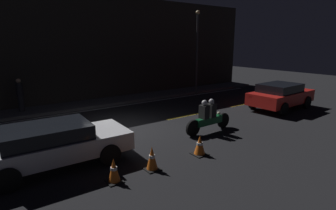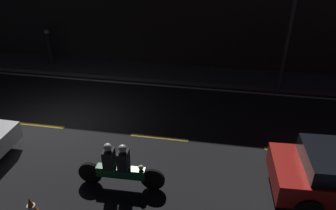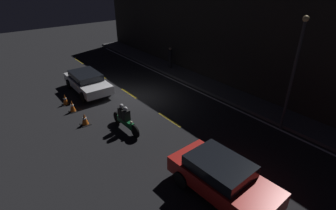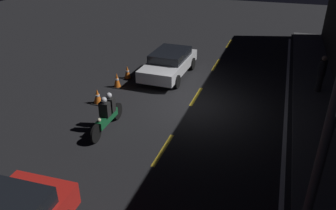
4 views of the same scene
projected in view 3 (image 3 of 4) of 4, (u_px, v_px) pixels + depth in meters
The scene contains 17 objects.
ground_plane at pixel (137, 98), 17.16m from camera, with size 56.00×56.00×0.00m, color black.
raised_curb at pixel (194, 79), 19.94m from camera, with size 28.00×1.92×0.16m.
building_front at pixel (207, 35), 19.08m from camera, with size 28.00×0.30×6.53m.
lane_dash_a at pixel (79, 61), 24.17m from camera, with size 2.00×0.14×0.01m.
lane_dash_b at pixel (100, 75), 21.02m from camera, with size 2.00×0.14×0.01m.
lane_dash_c at pixel (129, 93), 17.86m from camera, with size 2.00×0.14×0.01m.
lane_dash_d at pixel (170, 120), 14.71m from camera, with size 2.00×0.14×0.01m.
lane_dash_e at pixel (232, 161), 11.55m from camera, with size 2.00×0.14×0.01m.
lane_solid_kerb at pixel (182, 84), 19.31m from camera, with size 25.20×0.14×0.01m.
sedan_white at pixel (87, 81), 17.87m from camera, with size 4.37×2.00×1.30m.
taxi_red at pixel (222, 177), 9.51m from camera, with size 4.19×2.13×1.44m.
motorcycle at pixel (125, 119), 13.53m from camera, with size 2.45×0.38×1.41m.
traffic_cone_near at pixel (65, 99), 16.25m from camera, with size 0.42×0.42×0.68m.
traffic_cone_mid at pixel (72, 106), 15.41m from camera, with size 0.43×0.43×0.73m.
traffic_cone_far at pixel (85, 119), 14.11m from camera, with size 0.49×0.49×0.67m.
pedestrian at pixel (170, 57), 21.73m from camera, with size 0.34×0.34×1.71m.
street_lamp at pixel (294, 71), 12.38m from camera, with size 0.28×0.28×5.76m.
Camera 3 is at (13.46, -7.86, 7.48)m, focal length 28.00 mm.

